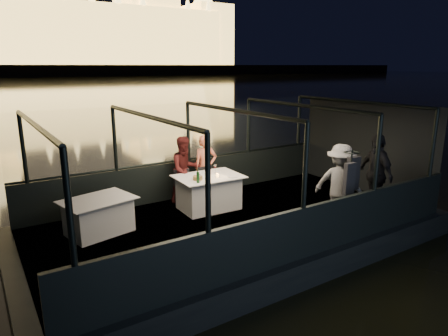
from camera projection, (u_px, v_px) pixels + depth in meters
boat_hull at (234, 242)px, 8.49m from camera, size 8.60×4.40×1.00m
boat_deck at (234, 221)px, 8.37m from camera, size 8.00×4.00×0.04m
gunwale_port at (189, 178)px, 9.88m from camera, size 8.00×0.08×0.90m
gunwale_starboard at (302, 233)px, 6.62m from camera, size 8.00×0.08×0.90m
cabin_glass_port at (188, 132)px, 9.60m from camera, size 8.00×0.02×1.40m
cabin_glass_starboard at (305, 166)px, 6.34m from camera, size 8.00×0.02×1.40m
cabin_roof_glass at (235, 110)px, 7.79m from camera, size 8.00×4.00×0.02m
end_wall_fore at (14, 203)px, 5.99m from camera, size 0.02×4.00×2.30m
end_wall_aft at (364, 146)px, 10.17m from camera, size 0.02×4.00×2.30m
canopy_ribs at (235, 167)px, 8.08m from camera, size 8.00×4.00×2.30m
dining_table_central at (209, 192)px, 8.97m from camera, size 1.49×1.10×0.77m
dining_table_aft at (99, 214)px, 7.65m from camera, size 1.48×1.21×0.69m
chair_port_left at (185, 186)px, 9.26m from camera, size 0.44×0.44×0.80m
chair_port_right at (209, 183)px, 9.46m from camera, size 0.38×0.38×0.80m
coat_stand at (349, 185)px, 7.74m from camera, size 0.54×0.50×1.59m
person_woman_coral at (206, 168)px, 9.65m from camera, size 0.63×0.49×1.54m
person_man_maroon at (185, 171)px, 9.36m from camera, size 0.76×0.59×1.57m
passenger_stripe at (340, 181)px, 8.18m from camera, size 0.96×1.20×1.62m
passenger_dark at (375, 175)px, 8.67m from camera, size 0.70×1.11×1.75m
wine_bottle at (198, 176)px, 8.33m from camera, size 0.08×0.08×0.29m
bread_basket at (198, 178)px, 8.57m from camera, size 0.21×0.21×0.08m
amber_candle at (217, 175)px, 8.79m from camera, size 0.06×0.06×0.07m
plate_near at (233, 176)px, 8.82m from camera, size 0.33×0.33×0.02m
plate_far at (202, 177)px, 8.73m from camera, size 0.31×0.31×0.02m
wine_glass_white at (200, 178)px, 8.39m from camera, size 0.06×0.06×0.17m
wine_glass_red at (215, 169)px, 9.07m from camera, size 0.08×0.08×0.20m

